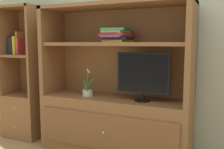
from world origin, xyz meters
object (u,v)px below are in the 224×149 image
(media_console, at_px, (114,107))
(magazine_stack, at_px, (117,35))
(upright_book_row, at_px, (17,45))
(tv_monitor, at_px, (143,75))
(bookshelf_tall, at_px, (25,94))
(potted_plant, at_px, (88,92))

(media_console, height_order, magazine_stack, media_console)
(upright_book_row, bearing_deg, media_console, 0.31)
(magazine_stack, bearing_deg, media_console, 172.48)
(media_console, xyz_separation_m, upright_book_row, (-1.33, -0.01, 0.65))
(tv_monitor, relative_size, upright_book_row, 1.88)
(media_console, xyz_separation_m, tv_monitor, (0.32, -0.05, 0.37))
(tv_monitor, bearing_deg, bookshelf_tall, 178.20)
(tv_monitor, distance_m, bookshelf_tall, 1.59)
(upright_book_row, bearing_deg, bookshelf_tall, 6.17)
(potted_plant, xyz_separation_m, magazine_stack, (0.32, 0.05, 0.61))
(media_console, bearing_deg, magazine_stack, -7.52)
(tv_monitor, bearing_deg, potted_plant, -179.26)
(tv_monitor, relative_size, magazine_stack, 1.50)
(upright_book_row, bearing_deg, potted_plant, -2.54)
(media_console, relative_size, tv_monitor, 3.02)
(tv_monitor, xyz_separation_m, magazine_stack, (-0.29, 0.04, 0.39))
(bookshelf_tall, distance_m, upright_book_row, 0.62)
(bookshelf_tall, bearing_deg, media_console, -0.16)
(potted_plant, height_order, magazine_stack, magazine_stack)
(media_console, height_order, upright_book_row, media_console)
(media_console, relative_size, bookshelf_tall, 0.99)
(upright_book_row, bearing_deg, magazine_stack, 0.12)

